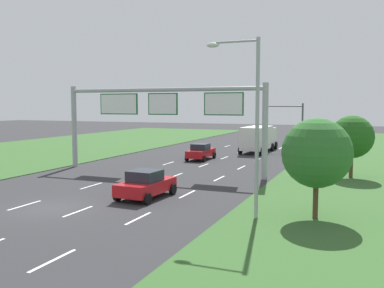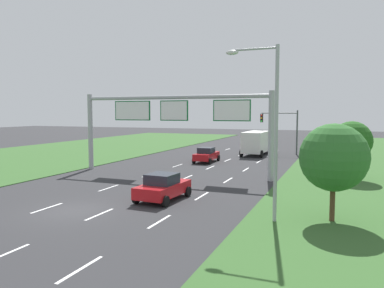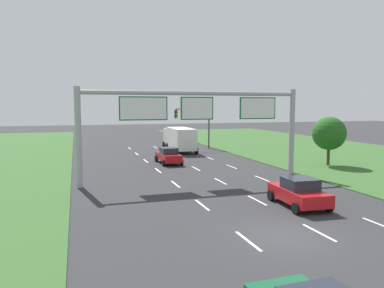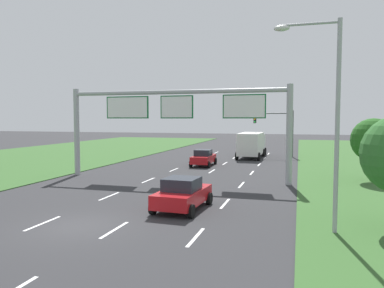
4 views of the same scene
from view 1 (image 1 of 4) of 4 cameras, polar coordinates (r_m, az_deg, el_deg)
name	(u,v)px [view 1 (image 1 of 4)]	position (r m, az deg, el deg)	size (l,w,h in m)	color
ground_plane	(51,208)	(23.86, -18.31, -8.14)	(200.00, 200.00, 0.00)	#2D2D30
lane_dashes_inner_left	(116,179)	(31.98, -10.14, -4.58)	(0.14, 56.40, 0.01)	white
lane_dashes_inner_right	(158,182)	(30.26, -4.52, -5.07)	(0.14, 56.40, 0.01)	white
lane_dashes_slip	(205,186)	(28.87, 1.72, -5.56)	(0.14, 56.40, 0.01)	white
car_near_red	(201,152)	(42.21, 1.18, -1.05)	(2.04, 4.23, 1.59)	red
car_lead_silver	(146,184)	(25.13, -6.18, -5.36)	(2.37, 4.14, 1.63)	red
box_truck	(259,138)	(49.87, 8.93, 0.83)	(2.81, 8.31, 2.95)	silver
sign_gantry	(162,111)	(34.03, -4.05, 4.45)	(17.24, 0.44, 7.00)	#9EA0A5
traffic_light_mast	(285,118)	(51.00, 12.36, 3.39)	(4.76, 0.49, 5.60)	#47494F
street_lamp	(249,112)	(20.17, 7.65, 4.25)	(2.61, 0.32, 8.50)	#9EA0A5
roadside_tree_near	(317,153)	(20.80, 16.30, -1.18)	(3.28, 3.28, 4.81)	#513823
roadside_tree_mid	(352,137)	(33.41, 20.55, 0.89)	(3.13, 3.13, 4.65)	#513823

